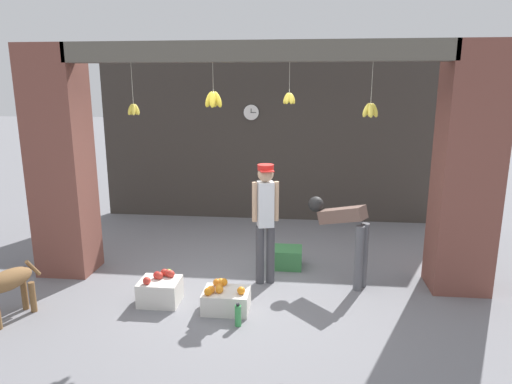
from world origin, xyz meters
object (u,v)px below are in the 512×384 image
Objects in this scene: water_bottle at (238,315)px; produce_box_green at (286,257)px; dog at (6,285)px; fruit_crate_oranges at (226,299)px; shopkeeper at (265,215)px; worker_stooping at (345,229)px; fruit_crate_apples at (160,290)px; wall_clock at (251,112)px.

produce_box_green is at bearing 75.40° from water_bottle.
fruit_crate_oranges is at bearing 121.51° from dog.
dog is 0.51× the size of shopkeeper.
worker_stooping is 1.77m from fruit_crate_oranges.
dog is at bearing -159.11° from fruit_crate_apples.
produce_box_green reaches higher than water_bottle.
wall_clock is at bearing 92.10° from fruit_crate_oranges.
dog is 2.56m from water_bottle.
fruit_crate_oranges is (-1.41, -0.89, -0.60)m from worker_stooping.
fruit_crate_apples is 1.58× the size of wall_clock.
dog is at bearing -168.36° from fruit_crate_oranges.
water_bottle is at bearing -104.60° from produce_box_green.
worker_stooping is 1.84m from water_bottle.
worker_stooping reaches higher than dog.
worker_stooping is 3.70× the size of wall_clock.
wall_clock is (-0.77, 2.36, 1.91)m from produce_box_green.
wall_clock reaches higher than worker_stooping.
wall_clock is (-0.33, 4.07, 1.92)m from water_bottle.
fruit_crate_oranges is 4.19m from wall_clock.
shopkeeper is at bearing -79.87° from wall_clock.
fruit_crate_oranges reaches higher than water_bottle.
fruit_crate_apples is (-1.20, -0.70, -0.76)m from shopkeeper.
produce_box_green is at bearing 41.22° from fruit_crate_apples.
fruit_crate_oranges is at bearing 49.98° from shopkeeper.
produce_box_green is (0.64, 1.37, 0.00)m from fruit_crate_oranges.
worker_stooping is 4.21× the size of water_bottle.
wall_clock is at bearing -94.09° from shopkeeper.
fruit_crate_oranges reaches higher than produce_box_green.
shopkeeper is 1.04m from worker_stooping.
produce_box_green is 3.13m from wall_clock.
wall_clock is (-0.52, 2.93, 1.12)m from shopkeeper.
dog is at bearing -176.72° from water_bottle.
dog is 2.71× the size of wall_clock.
fruit_crate_oranges is 1.51m from produce_box_green.
worker_stooping reaches higher than produce_box_green.
water_bottle is (2.54, 0.15, -0.30)m from dog.
water_bottle is 0.88× the size of wall_clock.
shopkeeper is at bearing 64.20° from fruit_crate_oranges.
fruit_crate_apples reaches higher than fruit_crate_oranges.
wall_clock is at bearing 79.52° from fruit_crate_apples.
shopkeeper is 3.18m from wall_clock.
shopkeeper is 3.36× the size of fruit_crate_apples.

